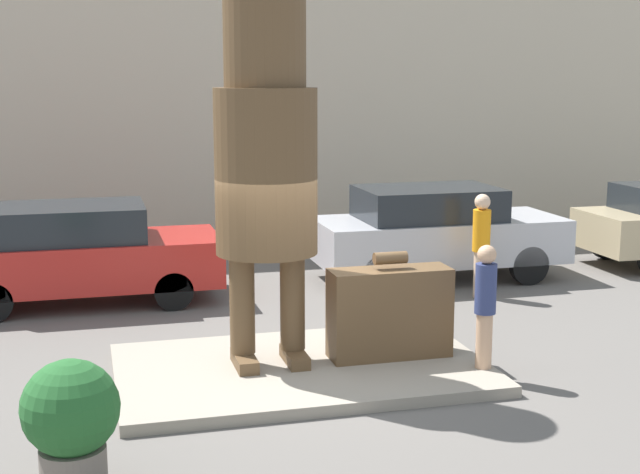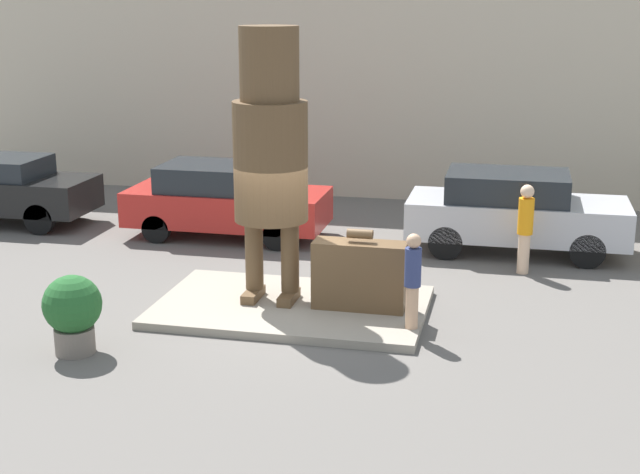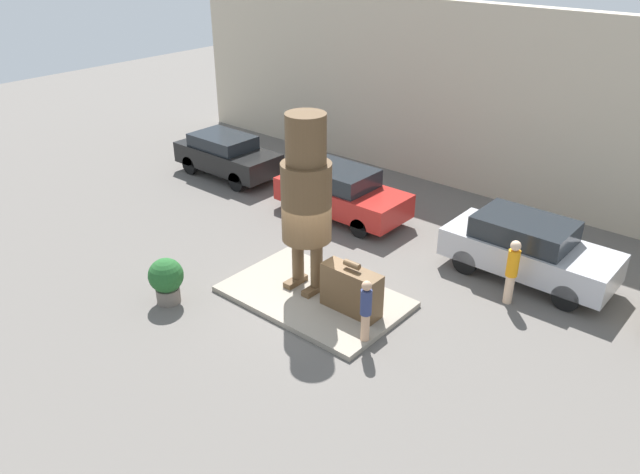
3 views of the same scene
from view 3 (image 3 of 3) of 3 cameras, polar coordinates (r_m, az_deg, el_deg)
ground_plane at (r=16.32m, az=-0.54°, el=-5.66°), size 60.00×60.00×0.00m
pedestal at (r=16.29m, az=-0.54°, el=-5.45°), size 4.63×2.95×0.14m
building_backdrop at (r=22.39m, az=15.63°, el=11.58°), size 28.00×0.60×6.45m
statue_figure at (r=15.33m, az=-1.26°, el=4.24°), size 1.27×1.27×4.68m
giant_suitcase at (r=15.32m, az=2.88°, el=-4.86°), size 1.58×0.53×1.39m
tourist at (r=14.18m, az=4.22°, el=-6.51°), size 0.27×0.27×1.56m
parked_car_black at (r=24.10m, az=-8.53°, el=7.46°), size 4.25×1.77×1.60m
parked_car_red at (r=20.48m, az=1.91°, el=4.15°), size 4.46×1.87×1.65m
parked_car_silver at (r=17.72m, az=18.46°, el=-0.97°), size 4.55×1.88×1.72m
planter_pot at (r=16.32m, az=-13.87°, el=-3.73°), size 0.90×0.90×1.24m
worker_hivis at (r=16.41m, az=17.15°, el=-2.85°), size 0.30×0.30×1.78m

